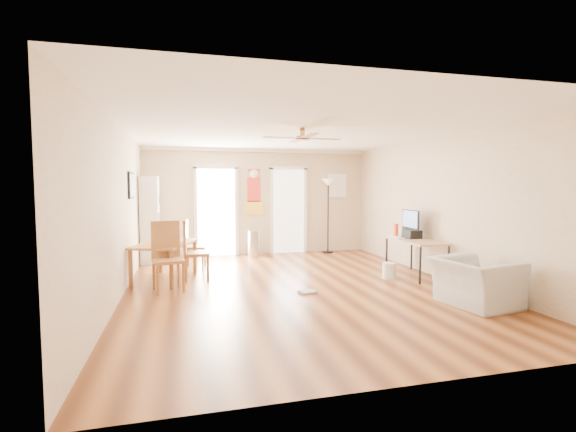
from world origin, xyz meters
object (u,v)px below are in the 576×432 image
object	(u,v)px
armchair	(475,282)
dining_table	(165,261)
dining_chair_near	(168,257)
computer_desk	(415,258)
dining_chair_right_b	(197,250)
dining_chair_right_a	(195,244)
wastebasket_a	(389,271)
torchiere_lamp	(328,216)
trash_can	(254,244)
bookshelf	(150,219)
printer	(412,234)

from	to	relation	value
armchair	dining_table	bearing A→B (deg)	49.72
dining_chair_near	computer_desk	distance (m)	4.46
dining_chair_right_b	computer_desk	distance (m)	4.05
dining_table	dining_chair_right_a	distance (m)	1.11
dining_table	wastebasket_a	bearing A→B (deg)	-12.36
torchiere_lamp	armchair	size ratio (longest dim) A/B	1.84
dining_chair_right_a	computer_desk	bearing A→B (deg)	-103.96
dining_chair_near	dining_table	bearing A→B (deg)	83.92
computer_desk	dining_chair_right_b	bearing A→B (deg)	169.83
trash_can	dining_chair_right_a	bearing A→B (deg)	-141.46
dining_chair_right_a	dining_chair_near	bearing A→B (deg)	175.14
bookshelf	dining_chair_near	size ratio (longest dim) A/B	1.72
dining_chair_right_b	trash_can	bearing A→B (deg)	-30.72
torchiere_lamp	printer	bearing A→B (deg)	-75.06
wastebasket_a	dining_chair_right_a	bearing A→B (deg)	151.92
trash_can	torchiere_lamp	distance (m)	2.02
dining_chair_right_b	armchair	world-z (taller)	dining_chair_right_b
computer_desk	armchair	world-z (taller)	computer_desk
dining_table	dining_chair_right_a	world-z (taller)	dining_chair_right_a
dining_chair_right_b	computer_desk	world-z (taller)	dining_chair_right_b
bookshelf	dining_chair_near	bearing A→B (deg)	-84.21
dining_table	torchiere_lamp	size ratio (longest dim) A/B	0.72
printer	wastebasket_a	distance (m)	0.94
dining_chair_near	bookshelf	bearing A→B (deg)	87.81
dining_table	trash_can	distance (m)	2.85
bookshelf	dining_table	size ratio (longest dim) A/B	1.41
dining_table	dining_chair_near	world-z (taller)	dining_chair_near
dining_table	armchair	xyz separation A→B (m)	(4.30, -2.73, -0.01)
dining_chair_right_b	printer	distance (m)	4.08
torchiere_lamp	wastebasket_a	bearing A→B (deg)	-88.28
printer	wastebasket_a	size ratio (longest dim) A/B	1.09
computer_desk	armchair	size ratio (longest dim) A/B	1.26
dining_chair_right_b	computer_desk	bearing A→B (deg)	-98.08
computer_desk	armchair	bearing A→B (deg)	-96.91
bookshelf	trash_can	bearing A→B (deg)	-1.95
dining_chair_right_b	dining_chair_near	size ratio (longest dim) A/B	0.97
dining_chair_near	armchair	size ratio (longest dim) A/B	1.09
dining_chair_near	trash_can	xyz separation A→B (m)	(1.87, 2.89, -0.25)
dining_table	printer	size ratio (longest dim) A/B	4.33
dining_chair_right_a	wastebasket_a	xyz separation A→B (m)	(3.41, -1.82, -0.35)
bookshelf	printer	size ratio (longest dim) A/B	6.11
dining_chair_near	printer	distance (m)	4.53
torchiere_lamp	dining_table	bearing A→B (deg)	-150.94
dining_chair_right_b	wastebasket_a	world-z (taller)	dining_chair_right_b
dining_chair_near	printer	size ratio (longest dim) A/B	3.56
printer	wastebasket_a	world-z (taller)	printer
dining_chair_near	printer	xyz separation A→B (m)	(4.52, 0.25, 0.21)
dining_table	dining_chair_right_b	world-z (taller)	dining_chair_right_b
wastebasket_a	dining_chair_near	bearing A→B (deg)	179.19
dining_chair_near	printer	bearing A→B (deg)	-8.53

